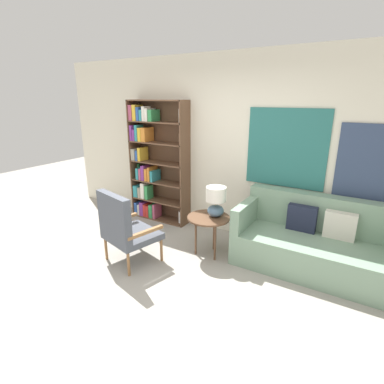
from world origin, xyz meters
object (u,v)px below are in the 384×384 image
(armchair, at_px, (123,226))
(side_table, at_px, (209,221))
(couch, at_px, (316,244))
(bookshelf, at_px, (153,163))
(table_lamp, at_px, (216,200))

(armchair, height_order, side_table, armchair)
(side_table, bearing_deg, couch, 17.76)
(couch, xyz_separation_m, side_table, (-1.31, -0.42, 0.17))
(armchair, distance_m, side_table, 1.11)
(bookshelf, relative_size, armchair, 2.09)
(bookshelf, xyz_separation_m, table_lamp, (1.54, -0.62, -0.21))
(armchair, xyz_separation_m, couch, (2.11, 1.19, -0.20))
(armchair, distance_m, couch, 2.43)
(armchair, bearing_deg, couch, 29.42)
(couch, height_order, side_table, couch)
(table_lamp, bearing_deg, side_table, -136.33)
(couch, bearing_deg, table_lamp, -164.09)
(armchair, height_order, table_lamp, armchair)
(armchair, relative_size, table_lamp, 2.39)
(bookshelf, bearing_deg, table_lamp, -21.86)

